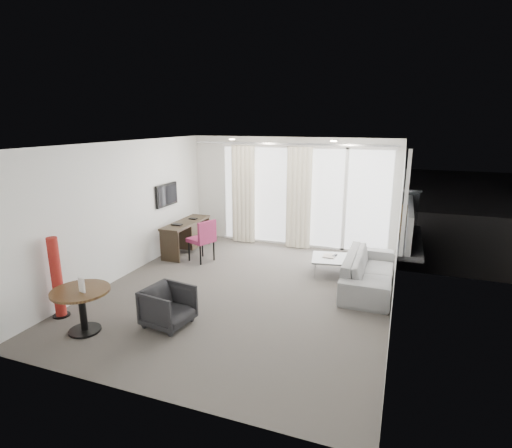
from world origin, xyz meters
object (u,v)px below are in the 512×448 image
(desk, at_px, (187,237))
(desk_chair, at_px, (201,240))
(rattan_chair_a, at_px, (340,223))
(round_table, at_px, (83,311))
(coffee_table, at_px, (331,265))
(tub_armchair, at_px, (168,306))
(sofa, at_px, (369,271))
(rattan_chair_b, at_px, (394,221))
(red_lamp, at_px, (57,278))

(desk, bearing_deg, desk_chair, -34.56)
(desk_chair, bearing_deg, rattan_chair_a, 68.07)
(round_table, height_order, coffee_table, round_table)
(desk_chair, xyz_separation_m, tub_armchair, (0.87, -2.70, -0.16))
(desk_chair, xyz_separation_m, round_table, (-0.17, -3.29, -0.14))
(desk, relative_size, round_table, 1.89)
(rattan_chair_a, bearing_deg, desk, -150.49)
(desk, height_order, tub_armchair, desk)
(desk, relative_size, rattan_chair_a, 1.75)
(tub_armchair, xyz_separation_m, sofa, (2.67, 2.49, 0.01))
(desk, relative_size, tub_armchair, 2.34)
(tub_armchair, bearing_deg, rattan_chair_b, -18.03)
(round_table, distance_m, red_lamp, 0.80)
(round_table, bearing_deg, rattan_chair_b, 58.91)
(tub_armchair, xyz_separation_m, rattan_chair_a, (1.70, 5.39, 0.14))
(desk_chair, bearing_deg, desk, 167.33)
(desk, relative_size, coffee_table, 2.07)
(round_table, bearing_deg, red_lamp, 160.22)
(coffee_table, bearing_deg, round_table, -130.10)
(red_lamp, height_order, sofa, red_lamp)
(round_table, height_order, sofa, round_table)
(rattan_chair_a, bearing_deg, round_table, -120.71)
(rattan_chair_a, xyz_separation_m, rattan_chair_b, (1.29, 0.73, -0.03))
(round_table, bearing_deg, desk_chair, 87.00)
(rattan_chair_a, distance_m, rattan_chair_b, 1.48)
(desk_chair, distance_m, tub_armchair, 2.85)
(tub_armchair, bearing_deg, desk, 33.39)
(desk_chair, height_order, rattan_chair_b, desk_chair)
(desk_chair, xyz_separation_m, sofa, (3.54, -0.21, -0.15))
(sofa, relative_size, rattan_chair_a, 2.43)
(coffee_table, bearing_deg, desk_chair, -175.58)
(coffee_table, xyz_separation_m, rattan_chair_b, (1.09, 3.19, 0.24))
(coffee_table, relative_size, rattan_chair_a, 0.84)
(coffee_table, bearing_deg, rattan_chair_b, 71.18)
(desk, distance_m, red_lamp, 3.48)
(round_table, xyz_separation_m, tub_armchair, (1.05, 0.59, -0.03))
(desk, xyz_separation_m, coffee_table, (3.38, -0.20, -0.19))
(desk_chair, distance_m, round_table, 3.30)
(tub_armchair, bearing_deg, sofa, -38.91)
(desk, distance_m, sofa, 4.19)
(desk_chair, distance_m, rattan_chair_b, 5.16)
(desk_chair, height_order, red_lamp, red_lamp)
(desk_chair, bearing_deg, sofa, 18.49)
(sofa, bearing_deg, red_lamp, 122.69)
(red_lamp, height_order, tub_armchair, red_lamp)
(desk_chair, xyz_separation_m, red_lamp, (-0.87, -3.04, 0.18))
(desk_chair, bearing_deg, rattan_chair_b, 63.28)
(round_table, relative_size, coffee_table, 1.10)
(tub_armchair, bearing_deg, round_table, 127.43)
(round_table, xyz_separation_m, red_lamp, (-0.69, 0.25, 0.31))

